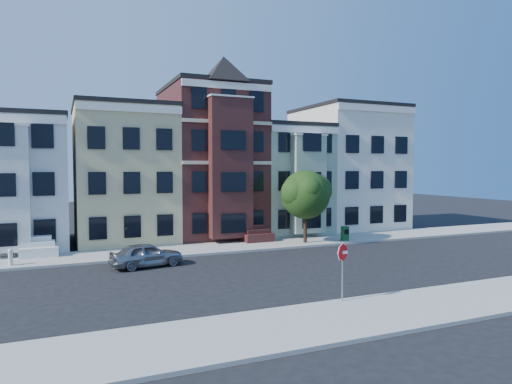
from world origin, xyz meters
name	(u,v)px	position (x,y,z in m)	size (l,w,h in m)	color
ground	(291,271)	(0.00, 0.00, 0.00)	(120.00, 120.00, 0.00)	black
far_sidewalk	(238,246)	(0.00, 8.00, 0.07)	(60.00, 4.00, 0.15)	#9E9B93
near_sidewalk	(388,312)	(0.00, -8.00, 0.07)	(60.00, 4.00, 0.15)	#9E9B93
house_white	(6,184)	(-15.00, 14.50, 4.50)	(8.00, 9.00, 9.00)	silver
house_yellow	(123,176)	(-7.00, 14.50, 5.00)	(7.00, 9.00, 10.00)	#D1BE82
house_brown	(210,163)	(0.00, 14.50, 6.00)	(7.00, 9.00, 12.00)	#411B19
house_green	(280,180)	(6.50, 14.50, 4.50)	(6.00, 9.00, 9.00)	#95A78D
house_cream	(347,169)	(13.50, 14.50, 5.50)	(8.00, 9.00, 11.00)	white
street_tree	(305,198)	(4.94, 7.21, 3.43)	(5.63, 5.63, 6.55)	#274B17
parked_car	(147,255)	(-7.05, 4.13, 0.69)	(1.63, 4.06, 1.38)	#919399
newspaper_box	(345,233)	(8.12, 6.80, 0.69)	(0.49, 0.43, 1.08)	#175026
fire_hydrant	(11,259)	(-14.13, 6.86, 0.52)	(0.26, 0.26, 0.74)	silver
stop_sign	(342,269)	(-0.93, -6.30, 1.49)	(0.74, 0.10, 2.69)	#B0030A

